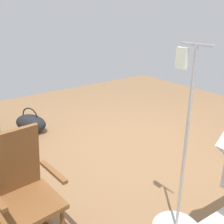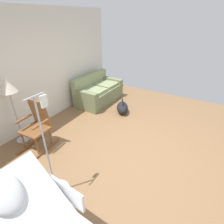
# 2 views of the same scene
# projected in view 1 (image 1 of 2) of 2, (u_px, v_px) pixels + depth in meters

# --- Properties ---
(ground_plane) EXTENTS (7.07, 7.07, 0.00)m
(ground_plane) POSITION_uv_depth(u_px,v_px,m) (132.00, 150.00, 3.82)
(ground_plane) COLOR olive
(rocking_chair) EXTENTS (0.79, 0.53, 1.05)m
(rocking_chair) POSITION_uv_depth(u_px,v_px,m) (24.00, 195.00, 2.12)
(rocking_chair) COLOR brown
(rocking_chair) RESTS_ON ground
(duffel_bag) EXTENTS (0.64, 0.56, 0.43)m
(duffel_bag) POSITION_uv_depth(u_px,v_px,m) (31.00, 123.00, 4.36)
(duffel_bag) COLOR black
(duffel_bag) RESTS_ON ground
(iv_pole) EXTENTS (0.44, 0.44, 1.69)m
(iv_pole) POSITION_uv_depth(u_px,v_px,m) (178.00, 208.00, 2.33)
(iv_pole) COLOR #B2B5BA
(iv_pole) RESTS_ON ground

